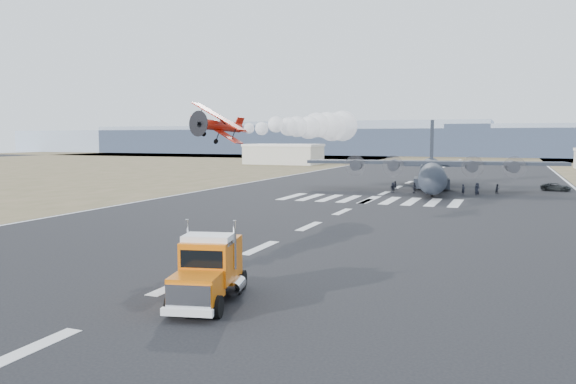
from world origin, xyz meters
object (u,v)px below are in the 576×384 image
Objects in this scene: crew_a at (426,189)px; crew_b at (395,186)px; hangar_left at (284,154)px; crew_c at (477,190)px; semi_truck at (209,269)px; crew_g at (463,190)px; transport_aircraft at (432,171)px; support_vehicle at (556,187)px; crew_f at (393,188)px; crew_d at (414,188)px; crew_h at (498,189)px; aerobatic_biplane at (218,125)px; crew_e at (477,188)px.

crew_b is (-5.81, 4.95, -0.08)m from crew_a.
crew_c is (66.00, -82.68, -2.58)m from hangar_left.
semi_truck reaches higher than crew_b.
crew_g reaches higher than crew_c.
crew_c is at bearing -51.61° from transport_aircraft.
hangar_left is 105.38m from crew_g.
crew_c is (-11.97, -12.46, 0.17)m from support_vehicle.
semi_truck is at bearing -144.05° from crew_g.
crew_f is at bearing 102.59° from crew_c.
crew_d reaches higher than crew_h.
transport_aircraft is at bearing 113.02° from crew_h.
crew_g is at bearing 125.25° from crew_c.
semi_truck is at bearing -55.67° from aerobatic_biplane.
crew_b is (5.89, 50.97, -9.29)m from aerobatic_biplane.
crew_a is at bearing 109.39° from crew_b.
transport_aircraft reaches higher than crew_g.
crew_h is (4.90, 4.70, -0.08)m from crew_g.
crew_b is at bearing 79.19° from semi_truck.
aerobatic_biplane reaches higher than crew_f.
crew_g is (64.09, -83.61, -2.54)m from hangar_left.
aerobatic_biplane is at bearing 103.61° from semi_truck.
hangar_left is 98.92m from crew_f.
transport_aircraft is 20.58m from support_vehicle.
crew_h is at bearing -158.68° from crew_a.
crew_a is (58.42, -84.16, -2.54)m from hangar_left.
support_vehicle is at bearing 169.36° from crew_b.
support_vehicle is 24.92m from crew_d.
crew_b is 1.00× the size of crew_h.
crew_b is at bearing -151.76° from transport_aircraft.
crew_d reaches higher than crew_f.
crew_d is 0.95× the size of crew_e.
crew_b is at bearing 176.92° from crew_d.
crew_c reaches higher than support_vehicle.
crew_e reaches higher than crew_a.
crew_d is 1.02× the size of crew_f.
aerobatic_biplane is (46.72, -130.17, 6.67)m from hangar_left.
transport_aircraft is 9.95m from crew_f.
support_vehicle is 2.62× the size of crew_e.
semi_truck is at bearing -99.85° from transport_aircraft.
semi_truck is at bearing -148.85° from crew_h.
hangar_left is 0.58× the size of transport_aircraft.
crew_f is (-5.32, 0.74, -0.02)m from crew_a.
crew_f is at bearing 132.45° from crew_g.
support_vehicle is 24.01m from crew_a.
crew_a is at bearing 139.00° from crew_g.
crew_c is (10.38, 65.01, -1.01)m from semi_truck.
crew_b is at bearing 112.46° from crew_g.
transport_aircraft is at bearing 112.48° from support_vehicle.
hangar_left is 104.85m from crew_h.
crew_b is at bearing -45.54° from crew_a.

